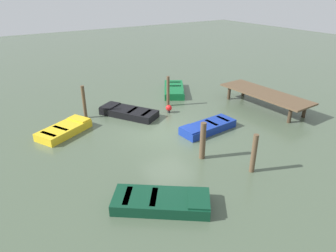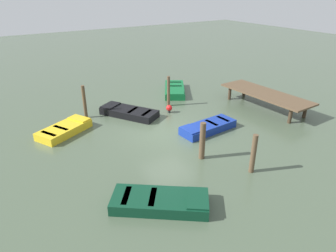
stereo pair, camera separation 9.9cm
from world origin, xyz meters
name	(u,v)px [view 1 (the left image)]	position (x,y,z in m)	size (l,w,h in m)	color
ground_plane	(168,132)	(0.00, 0.00, 0.00)	(80.00, 80.00, 0.00)	#475642
dock_segment	(265,94)	(0.26, 6.87, 0.85)	(5.84, 2.17, 0.95)	brown
rowboat_black	(128,112)	(-3.08, -0.76, 0.22)	(3.51, 2.84, 0.46)	black
rowboat_dark_green	(162,201)	(4.77, -3.30, 0.22)	(3.01, 3.41, 0.46)	#0C3823
rowboat_yellow	(64,130)	(-2.73, -4.53, 0.22)	(2.39, 3.01, 0.46)	gold
rowboat_blue	(208,127)	(0.97, 1.83, 0.22)	(1.33, 3.15, 0.46)	navy
rowboat_green	(174,90)	(-5.10, 3.77, 0.22)	(3.58, 2.92, 0.46)	#0F602D
mooring_piling_near_right	(203,141)	(2.97, -0.13, 0.85)	(0.25, 0.25, 1.70)	brown
mooring_piling_center	(254,153)	(4.90, 0.92, 0.84)	(0.21, 0.21, 1.68)	brown
mooring_piling_mid_right	(84,102)	(-4.12, -2.95, 0.95)	(0.19, 0.19, 1.90)	brown
mooring_piling_far_left	(168,91)	(-3.19, 2.05, 0.95)	(0.18, 0.18, 1.90)	brown
marker_buoy	(169,108)	(-2.20, 1.47, 0.29)	(0.36, 0.36, 0.48)	#262626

